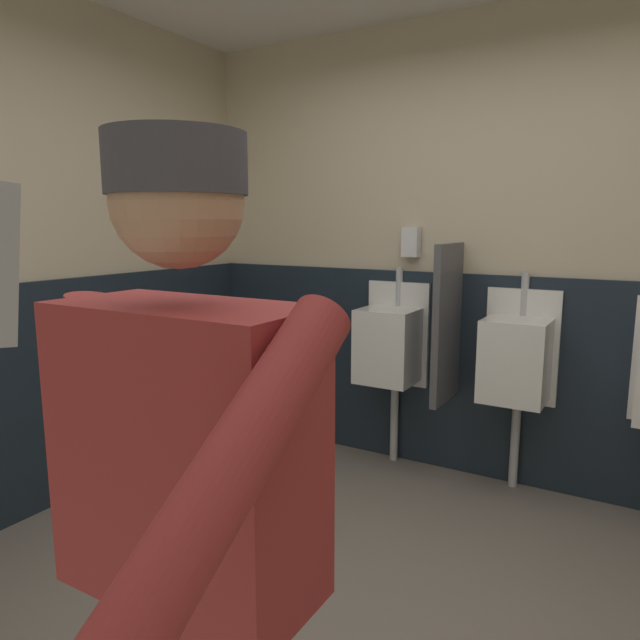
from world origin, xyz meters
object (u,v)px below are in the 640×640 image
urinal_middle (516,359)px  soap_dispenser (411,242)px  person (187,509)px  urinal_left (390,344)px

urinal_middle → soap_dispenser: 0.93m
person → urinal_middle: bearing=88.1°
urinal_left → soap_dispenser: soap_dispenser is taller
urinal_middle → soap_dispenser: bearing=170.0°
urinal_middle → person: person is taller
person → soap_dispenser: size_ratio=9.23×
urinal_middle → person: (-0.08, -2.47, 0.21)m
urinal_left → urinal_middle: 0.75m
soap_dispenser → urinal_middle: bearing=-10.0°
urinal_middle → soap_dispenser: soap_dispenser is taller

